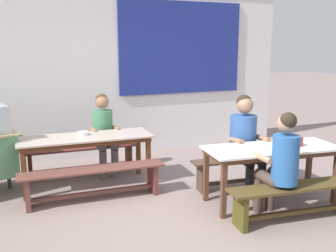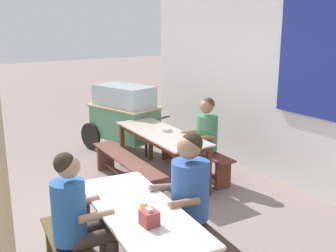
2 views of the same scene
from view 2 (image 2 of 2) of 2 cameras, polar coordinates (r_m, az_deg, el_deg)
The scene contains 15 objects.
ground_plane at distance 4.91m, azimuth -8.30°, elevation -13.60°, with size 40.00×40.00×0.00m, color gray.
backdrop_wall at distance 6.01m, azimuth 16.37°, elevation 7.38°, with size 6.50×0.23×3.09m.
dining_table_far at distance 5.98m, azimuth -0.93°, elevation -1.57°, with size 1.84×0.71×0.72m.
dining_table_near at distance 3.65m, azimuth -4.00°, elevation -12.49°, with size 1.75×0.84×0.72m.
bench_far_back at distance 6.36m, azimuth 3.52°, elevation -3.99°, with size 1.75×0.35×0.42m.
bench_far_front at distance 5.85m, azimuth -5.76°, elevation -5.76°, with size 1.85×0.39×0.42m.
bench_near_back at distance 4.03m, azimuth 3.79°, elevation -15.43°, with size 1.68×0.44×0.42m.
food_cart at distance 7.36m, azimuth -6.15°, elevation 1.71°, with size 1.71×1.13×1.19m.
person_near_front at distance 3.65m, azimuth -12.44°, elevation -11.83°, with size 0.41×0.55×1.26m.
person_right_near_table at distance 3.89m, azimuth 2.32°, elevation -9.14°, with size 0.49×0.62×1.31m.
person_center_facing at distance 5.93m, azimuth 4.89°, elevation -1.29°, with size 0.42×0.55×1.24m.
tissue_box at distance 3.32m, azimuth -2.61°, elevation -12.63°, with size 0.14×0.13×0.14m.
condiment_jar at distance 3.51m, azimuth -3.42°, elevation -11.27°, with size 0.08×0.08×0.11m.
soup_bowl at distance 6.01m, azimuth -0.28°, elevation -0.48°, with size 0.16×0.16×0.05m, color silver.
wooden_support_post at distance 2.39m, azimuth -21.75°, elevation -12.46°, with size 0.09×0.09×2.51m, color tan.
Camera 2 is at (3.98, -1.72, 2.29)m, focal length 43.88 mm.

